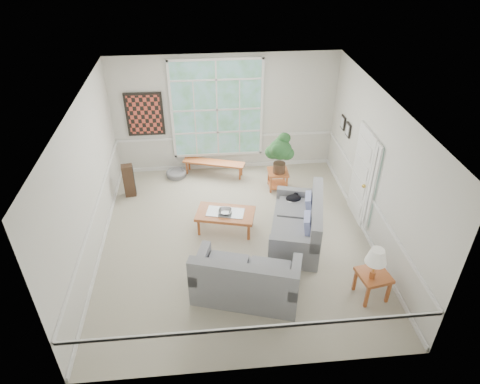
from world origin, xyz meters
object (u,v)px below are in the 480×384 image
coffee_table (226,221)px  side_table (372,285)px  end_table (278,180)px  loveseat_front (247,273)px  loveseat_right (297,220)px

coffee_table → side_table: side_table is taller
coffee_table → end_table: 2.03m
loveseat_front → coffee_table: size_ratio=1.52×
loveseat_right → loveseat_front: 1.81m
loveseat_right → end_table: (-0.04, 1.96, -0.26)m
loveseat_right → loveseat_front: (-1.17, -1.39, -0.00)m
side_table → loveseat_right: bearing=121.4°
loveseat_right → coffee_table: size_ratio=1.53×
loveseat_right → loveseat_front: size_ratio=1.01×
end_table → side_table: side_table is taller
side_table → end_table: bearing=106.2°
loveseat_right → side_table: (1.01, -1.65, -0.24)m
loveseat_right → side_table: bearing=-43.9°
loveseat_right → end_table: loveseat_right is taller
end_table → side_table: 3.77m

